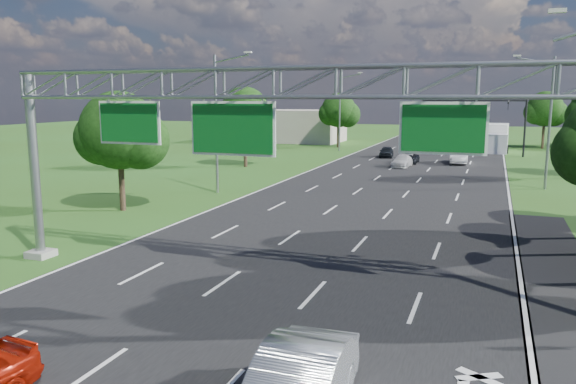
% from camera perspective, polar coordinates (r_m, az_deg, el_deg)
% --- Properties ---
extents(ground, '(220.00, 220.00, 0.00)m').
position_cam_1_polar(ground, '(38.22, 8.35, -1.04)').
color(ground, '#2E5018').
rests_on(ground, ground).
extents(road, '(18.00, 180.00, 0.02)m').
position_cam_1_polar(road, '(38.22, 8.35, -1.04)').
color(road, black).
rests_on(road, ground).
extents(road_flare, '(3.00, 30.00, 0.02)m').
position_cam_1_polar(road_flare, '(22.12, 26.26, -9.85)').
color(road_flare, black).
rests_on(road_flare, ground).
extents(sign_gantry, '(23.50, 1.00, 9.56)m').
position_cam_1_polar(sign_gantry, '(20.15, -0.91, 9.32)').
color(sign_gantry, gray).
rests_on(sign_gantry, ground).
extents(traffic_signal, '(12.21, 0.24, 7.00)m').
position_cam_1_polar(traffic_signal, '(71.84, 20.20, 7.56)').
color(traffic_signal, black).
rests_on(traffic_signal, ground).
extents(streetlight_l_near, '(2.97, 0.22, 10.16)m').
position_cam_1_polar(streetlight_l_near, '(41.38, -7.09, 7.57)').
color(streetlight_l_near, gray).
rests_on(streetlight_l_near, ground).
extents(streetlight_l_far, '(2.97, 0.22, 10.16)m').
position_cam_1_polar(streetlight_l_far, '(74.26, 5.43, 8.47)').
color(streetlight_l_far, gray).
rests_on(streetlight_l_far, ground).
extents(streetlight_r_mid, '(2.97, 0.22, 10.16)m').
position_cam_1_polar(streetlight_r_mid, '(46.99, 24.85, 7.00)').
color(streetlight_r_mid, gray).
rests_on(streetlight_r_mid, ground).
extents(tree_verge_la, '(5.76, 4.80, 7.40)m').
position_cam_1_polar(tree_verge_la, '(36.03, -16.62, 5.65)').
color(tree_verge_la, '#2D2116').
rests_on(tree_verge_la, ground).
extents(tree_verge_lb, '(5.76, 4.80, 8.06)m').
position_cam_1_polar(tree_verge_lb, '(56.93, -4.32, 7.99)').
color(tree_verge_lb, '#2D2116').
rests_on(tree_verge_lb, ground).
extents(tree_verge_lc, '(5.76, 4.80, 7.62)m').
position_cam_1_polar(tree_verge_lc, '(79.55, 5.21, 8.11)').
color(tree_verge_lc, '#2D2116').
rests_on(tree_verge_lc, ground).
extents(tree_verge_re, '(5.76, 4.80, 7.84)m').
position_cam_1_polar(tree_verge_re, '(85.12, 24.70, 7.52)').
color(tree_verge_re, '#2D2116').
rests_on(tree_verge_re, ground).
extents(building_left, '(14.00, 10.00, 5.00)m').
position_cam_1_polar(building_left, '(89.92, 0.87, 6.73)').
color(building_left, '#A99B8E').
rests_on(building_left, ground).
extents(car_queue_a, '(1.84, 4.13, 1.18)m').
position_cam_1_polar(car_queue_a, '(58.18, 11.52, 3.09)').
color(car_queue_a, '#BCBCBC').
rests_on(car_queue_a, ground).
extents(car_queue_b, '(1.79, 3.88, 1.08)m').
position_cam_1_polar(car_queue_b, '(61.54, 12.22, 3.36)').
color(car_queue_b, black).
rests_on(car_queue_b, ground).
extents(car_queue_c, '(1.93, 3.93, 1.29)m').
position_cam_1_polar(car_queue_c, '(67.24, 9.97, 4.04)').
color(car_queue_c, black).
rests_on(car_queue_c, ground).
extents(car_queue_d, '(1.83, 4.93, 1.61)m').
position_cam_1_polar(car_queue_d, '(62.62, 17.01, 3.51)').
color(car_queue_d, silver).
rests_on(car_queue_d, ground).
extents(box_truck, '(2.99, 9.37, 3.51)m').
position_cam_1_polar(box_truck, '(79.03, 20.44, 5.15)').
color(box_truck, white).
rests_on(box_truck, ground).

